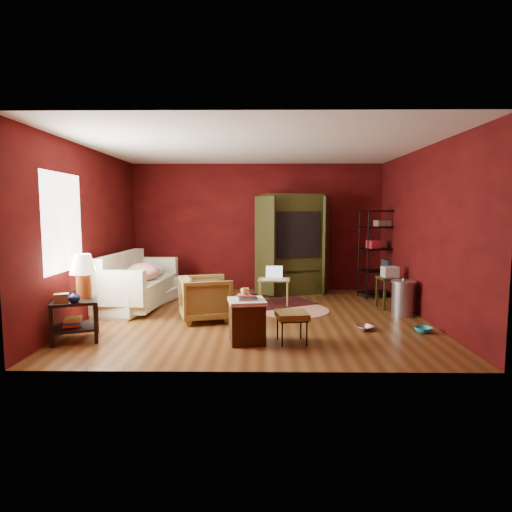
{
  "coord_description": "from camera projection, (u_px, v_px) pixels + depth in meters",
  "views": [
    {
      "loc": [
        0.09,
        -7.04,
        1.76
      ],
      "look_at": [
        0.0,
        0.2,
        1.0
      ],
      "focal_mm": 30.0,
      "sensor_mm": 36.0,
      "label": 1
    }
  ],
  "objects": [
    {
      "name": "mug",
      "position": [
        245.0,
        290.0,
        5.7
      ],
      "size": [
        0.12,
        0.09,
        0.11
      ],
      "primitive_type": "imported",
      "rotation": [
        0.0,
        0.0,
        0.04
      ],
      "color": "#F1EE75",
      "rests_on": "hamper"
    },
    {
      "name": "armchair",
      "position": [
        206.0,
        296.0,
        6.89
      ],
      "size": [
        0.9,
        0.94,
        0.79
      ],
      "primitive_type": "imported",
      "rotation": [
        0.0,
        0.0,
        1.85
      ],
      "color": "black",
      "rests_on": "ground"
    },
    {
      "name": "footstool",
      "position": [
        292.0,
        316.0,
        5.71
      ],
      "size": [
        0.47,
        0.47,
        0.42
      ],
      "rotation": [
        0.0,
        0.0,
        0.15
      ],
      "color": "black",
      "rests_on": "ground"
    },
    {
      "name": "laptop_desk",
      "position": [
        274.0,
        282.0,
        7.99
      ],
      "size": [
        0.61,
        0.49,
        0.73
      ],
      "rotation": [
        0.0,
        0.0,
        -0.07
      ],
      "color": "#A6964B",
      "rests_on": "ground"
    },
    {
      "name": "vase",
      "position": [
        74.0,
        297.0,
        5.62
      ],
      "size": [
        0.21,
        0.21,
        0.16
      ],
      "primitive_type": "imported",
      "rotation": [
        0.0,
        0.0,
        -0.43
      ],
      "color": "#0D1442",
      "rests_on": "side_table"
    },
    {
      "name": "small_stand",
      "position": [
        390.0,
        277.0,
        7.73
      ],
      "size": [
        0.43,
        0.43,
        0.77
      ],
      "rotation": [
        0.0,
        0.0,
        0.15
      ],
      "color": "#2B280C",
      "rests_on": "ground"
    },
    {
      "name": "trash_can",
      "position": [
        403.0,
        298.0,
        7.22
      ],
      "size": [
        0.41,
        0.41,
        0.64
      ],
      "rotation": [
        0.0,
        0.0,
        -0.0
      ],
      "color": "#A3A6AB",
      "rests_on": "ground"
    },
    {
      "name": "room",
      "position": [
        253.0,
        233.0,
        7.03
      ],
      "size": [
        5.54,
        5.04,
        2.84
      ],
      "color": "brown",
      "rests_on": "ground"
    },
    {
      "name": "pet_bowl_steel",
      "position": [
        365.0,
        321.0,
        6.34
      ],
      "size": [
        0.27,
        0.17,
        0.27
      ],
      "primitive_type": "imported",
      "rotation": [
        0.0,
        0.0,
        0.41
      ],
      "color": "silver",
      "rests_on": "ground"
    },
    {
      "name": "rug_round",
      "position": [
        293.0,
        310.0,
        7.63
      ],
      "size": [
        1.63,
        1.63,
        0.01
      ],
      "rotation": [
        0.0,
        0.0,
        0.3
      ],
      "color": "beige",
      "rests_on": "ground"
    },
    {
      "name": "tv_armoire",
      "position": [
        292.0,
        242.0,
        9.08
      ],
      "size": [
        1.61,
        1.15,
        2.12
      ],
      "rotation": [
        0.0,
        0.0,
        0.27
      ],
      "color": "#2B280C",
      "rests_on": "ground"
    },
    {
      "name": "pet_bowl_turquoise",
      "position": [
        423.0,
        324.0,
        6.21
      ],
      "size": [
        0.26,
        0.12,
        0.25
      ],
      "primitive_type": "imported",
      "rotation": [
        0.0,
        0.0,
        0.16
      ],
      "color": "teal",
      "rests_on": "ground"
    },
    {
      "name": "rug_oriental",
      "position": [
        280.0,
        303.0,
        8.15
      ],
      "size": [
        1.48,
        1.32,
        0.01
      ],
      "rotation": [
        0.0,
        0.0,
        0.52
      ],
      "color": "#541616",
      "rests_on": "ground"
    },
    {
      "name": "hamper",
      "position": [
        247.0,
        320.0,
        5.73
      ],
      "size": [
        0.55,
        0.55,
        0.67
      ],
      "rotation": [
        0.0,
        0.0,
        0.16
      ],
      "color": "#3A1F0D",
      "rests_on": "ground"
    },
    {
      "name": "sofa",
      "position": [
        140.0,
        285.0,
        7.89
      ],
      "size": [
        1.1,
        2.15,
        0.81
      ],
      "primitive_type": "imported",
      "rotation": [
        0.0,
        0.0,
        1.32
      ],
      "color": "beige",
      "rests_on": "ground"
    },
    {
      "name": "wire_shelving",
      "position": [
        382.0,
        250.0,
        8.75
      ],
      "size": [
        0.94,
        0.6,
        1.78
      ],
      "rotation": [
        0.0,
        0.0,
        0.28
      ],
      "color": "black",
      "rests_on": "ground"
    },
    {
      "name": "side_table",
      "position": [
        79.0,
        288.0,
        5.87
      ],
      "size": [
        0.76,
        0.76,
        1.17
      ],
      "rotation": [
        0.0,
        0.0,
        0.35
      ],
      "color": "black",
      "rests_on": "ground"
    },
    {
      "name": "sofa_cushions",
      "position": [
        137.0,
        283.0,
        7.88
      ],
      "size": [
        1.01,
        2.22,
        0.91
      ],
      "rotation": [
        0.0,
        0.0,
        -0.06
      ],
      "color": "beige",
      "rests_on": "sofa"
    }
  ]
}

